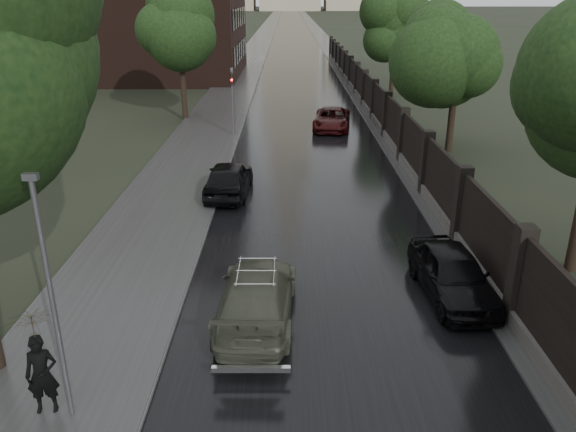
# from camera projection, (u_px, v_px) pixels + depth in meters

# --- Properties ---
(road) EXTENTS (8.00, 420.00, 0.02)m
(road) POSITION_uv_depth(u_px,v_px,m) (291.00, 19.00, 186.35)
(road) COLOR black
(road) RESTS_ON ground
(sidewalk_left) EXTENTS (4.00, 420.00, 0.16)m
(sidewalk_left) POSITION_uv_depth(u_px,v_px,m) (273.00, 19.00, 186.32)
(sidewalk_left) COLOR #2D2D2D
(sidewalk_left) RESTS_ON ground
(verge_right) EXTENTS (3.00, 420.00, 0.08)m
(verge_right) POSITION_uv_depth(u_px,v_px,m) (308.00, 19.00, 186.34)
(verge_right) COLOR #2D2D2D
(verge_right) RESTS_ON ground
(fence_right) EXTENTS (0.45, 75.72, 2.70)m
(fence_right) POSITION_uv_depth(u_px,v_px,m) (370.00, 99.00, 39.12)
(fence_right) COLOR #383533
(fence_right) RESTS_ON ground
(tree_left_far) EXTENTS (4.25, 4.25, 7.39)m
(tree_left_far) POSITION_uv_depth(u_px,v_px,m) (180.00, 38.00, 35.68)
(tree_left_far) COLOR black
(tree_left_far) RESTS_ON ground
(tree_right_b) EXTENTS (4.08, 4.08, 7.01)m
(tree_right_b) POSITION_uv_depth(u_px,v_px,m) (458.00, 56.00, 28.36)
(tree_right_b) COLOR black
(tree_right_b) RESTS_ON ground
(tree_right_c) EXTENTS (4.08, 4.08, 7.01)m
(tree_right_c) POSITION_uv_depth(u_px,v_px,m) (395.00, 33.00, 45.10)
(tree_right_c) COLOR black
(tree_right_c) RESTS_ON ground
(lamp_post) EXTENTS (0.25, 0.12, 5.11)m
(lamp_post) POSITION_uv_depth(u_px,v_px,m) (53.00, 302.00, 10.14)
(lamp_post) COLOR #59595E
(lamp_post) RESTS_ON ground
(traffic_light) EXTENTS (0.16, 0.32, 4.00)m
(traffic_light) POSITION_uv_depth(u_px,v_px,m) (233.00, 97.00, 32.08)
(traffic_light) COLOR #59595E
(traffic_light) RESTS_ON ground
(volga_sedan) EXTENTS (2.11, 4.76, 1.36)m
(volga_sedan) POSITION_uv_depth(u_px,v_px,m) (257.00, 296.00, 14.31)
(volga_sedan) COLOR #414436
(volga_sedan) RESTS_ON ground
(hatchback_left) EXTENTS (1.92, 4.36, 1.46)m
(hatchback_left) POSITION_uv_depth(u_px,v_px,m) (229.00, 178.00, 23.30)
(hatchback_left) COLOR black
(hatchback_left) RESTS_ON ground
(car_right_near) EXTENTS (1.98, 4.20, 1.39)m
(car_right_near) POSITION_uv_depth(u_px,v_px,m) (452.00, 274.00, 15.44)
(car_right_near) COLOR black
(car_right_near) RESTS_ON ground
(car_right_far) EXTENTS (2.71, 4.88, 1.29)m
(car_right_far) POSITION_uv_depth(u_px,v_px,m) (332.00, 119.00, 34.74)
(car_right_far) COLOR black
(car_right_far) RESTS_ON ground
(pedestrian_umbrella) EXTENTS (1.14, 1.16, 2.64)m
(pedestrian_umbrella) POSITION_uv_depth(u_px,v_px,m) (34.00, 334.00, 10.51)
(pedestrian_umbrella) COLOR black
(pedestrian_umbrella) RESTS_ON sidewalk_left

